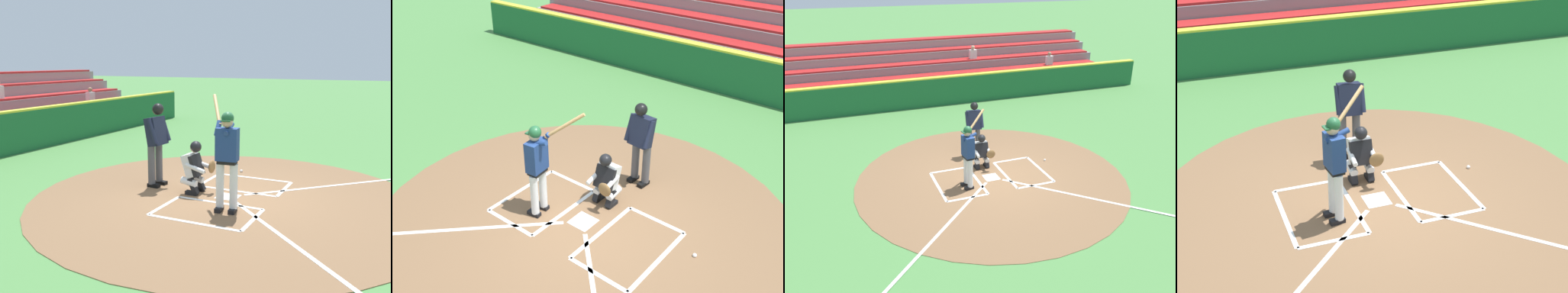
# 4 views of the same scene
# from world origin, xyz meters

# --- Properties ---
(ground_plane) EXTENTS (120.00, 120.00, 0.00)m
(ground_plane) POSITION_xyz_m (0.00, 0.00, 0.00)
(ground_plane) COLOR #4C8442
(dirt_circle) EXTENTS (8.00, 8.00, 0.01)m
(dirt_circle) POSITION_xyz_m (0.00, 0.00, 0.01)
(dirt_circle) COLOR brown
(dirt_circle) RESTS_ON ground
(home_plate_and_chalk) EXTENTS (7.93, 4.91, 0.01)m
(home_plate_and_chalk) POSITION_xyz_m (0.00, 0.88, 0.01)
(home_plate_and_chalk) COLOR white
(home_plate_and_chalk) RESTS_ON dirt_circle
(batter) EXTENTS (0.89, 0.80, 2.13)m
(batter) POSITION_xyz_m (0.82, 0.29, 1.10)
(batter) COLOR white
(batter) RESTS_ON ground
(catcher) EXTENTS (0.59, 0.60, 1.13)m
(catcher) POSITION_xyz_m (0.03, -0.74, 0.59)
(catcher) COLOR black
(catcher) RESTS_ON ground
(plate_umpire) EXTENTS (0.60, 0.45, 1.86)m
(plate_umpire) POSITION_xyz_m (-0.08, -1.74, 1.08)
(plate_umpire) COLOR #4C4C51
(plate_umpire) RESTS_ON ground
(baseball) EXTENTS (0.07, 0.07, 0.07)m
(baseball) POSITION_xyz_m (-2.07, -0.48, 0.04)
(baseball) COLOR white
(baseball) RESTS_ON ground
(backstop_wall) EXTENTS (22.00, 0.36, 1.31)m
(backstop_wall) POSITION_xyz_m (0.00, -7.50, 0.65)
(backstop_wall) COLOR #1E6033
(backstop_wall) RESTS_ON ground
(bleacher_stand) EXTENTS (20.00, 4.25, 3.00)m
(bleacher_stand) POSITION_xyz_m (0.00, -10.76, 0.85)
(bleacher_stand) COLOR gray
(bleacher_stand) RESTS_ON ground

